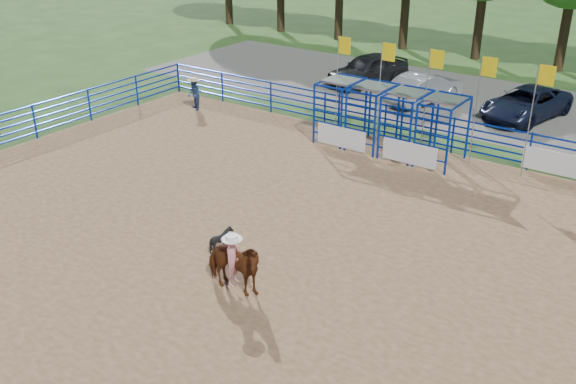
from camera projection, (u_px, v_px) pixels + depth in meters
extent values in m
plane|color=#3A5F26|center=(314.00, 259.00, 18.34)|extent=(120.00, 120.00, 0.00)
cube|color=olive|center=(314.00, 259.00, 18.33)|extent=(30.00, 20.00, 0.02)
cube|color=#68645C|center=(507.00, 109.00, 30.88)|extent=(40.00, 10.00, 0.01)
imported|color=#612C13|center=(233.00, 266.00, 16.50)|extent=(1.90, 0.97, 1.56)
imported|color=#A8182B|center=(232.00, 238.00, 16.15)|extent=(0.36, 0.51, 1.34)
cylinder|color=white|center=(231.00, 214.00, 15.85)|extent=(0.54, 0.54, 0.12)
imported|color=black|center=(221.00, 240.00, 18.60)|extent=(0.86, 0.84, 0.72)
imported|color=navy|center=(194.00, 95.00, 30.45)|extent=(0.91, 0.85, 1.49)
cylinder|color=tan|center=(193.00, 79.00, 30.13)|extent=(0.56, 0.56, 0.11)
imported|color=black|center=(368.00, 69.00, 34.50)|extent=(3.27, 5.21, 1.65)
imported|color=gray|center=(424.00, 88.00, 31.59)|extent=(2.65, 4.72, 1.47)
imported|color=black|center=(526.00, 103.00, 29.37)|extent=(3.44, 5.45, 1.40)
cube|color=white|center=(341.00, 137.00, 25.82)|extent=(2.20, 0.04, 0.85)
cube|color=white|center=(409.00, 153.00, 24.26)|extent=(2.20, 0.04, 0.85)
cube|color=white|center=(556.00, 163.00, 23.36)|extent=(2.40, 0.04, 0.85)
cylinder|color=#3F2B19|center=(339.00, 4.00, 44.34)|extent=(0.56, 0.56, 4.80)
cylinder|color=#3F2B19|center=(405.00, 12.00, 41.73)|extent=(0.56, 0.56, 4.80)
cylinder|color=#3F2B19|center=(480.00, 20.00, 39.12)|extent=(0.56, 0.56, 4.80)
cylinder|color=#3F2B19|center=(565.00, 29.00, 36.50)|extent=(0.56, 0.56, 4.80)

